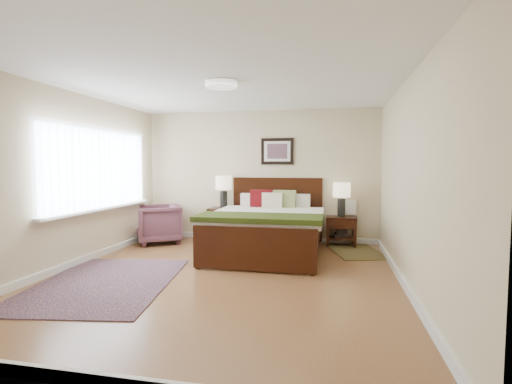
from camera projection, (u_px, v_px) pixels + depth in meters
floor at (223, 277)px, 4.81m from camera, size 5.00×5.00×0.00m
back_wall at (260, 176)px, 7.17m from camera, size 4.50×0.04×2.50m
front_wall at (104, 197)px, 2.28m from camera, size 4.50×0.04×2.50m
left_wall at (67, 180)px, 5.18m from camera, size 0.04×5.00×2.50m
right_wall at (409, 183)px, 4.27m from camera, size 0.04×5.00×2.50m
ceiling at (221, 81)px, 4.64m from camera, size 4.50×5.00×0.02m
window at (101, 170)px, 5.84m from camera, size 0.11×2.72×1.32m
ceil_fixture at (221, 84)px, 4.64m from camera, size 0.44×0.44×0.08m
bed at (268, 220)px, 6.08m from camera, size 1.83×2.23×1.20m
wall_art at (277, 151)px, 7.04m from camera, size 0.62×0.05×0.50m
nightstand_left at (223, 214)px, 7.10m from camera, size 0.54×0.48×0.64m
nightstand_right at (341, 228)px, 6.68m from camera, size 0.53×0.40×0.53m
lamp_left at (224, 186)px, 7.09m from camera, size 0.31×0.31×0.61m
lamp_right at (342, 193)px, 6.65m from camera, size 0.31×0.31×0.61m
armchair at (159, 224)px, 6.95m from camera, size 1.07×1.07×0.72m
rug_persian at (105, 283)px, 4.56m from camera, size 1.90×2.45×0.01m
rug_navy at (357, 252)px, 6.21m from camera, size 1.05×1.31×0.01m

